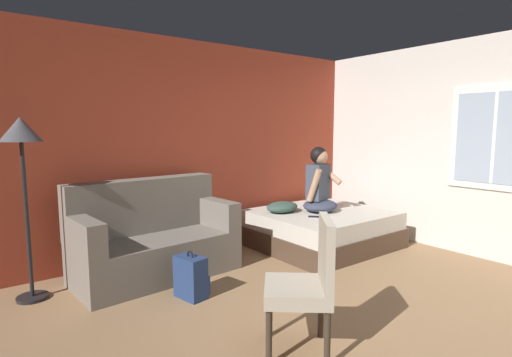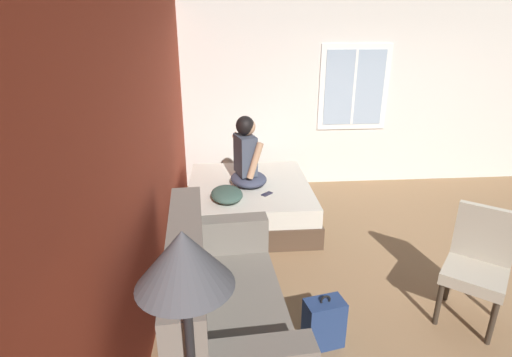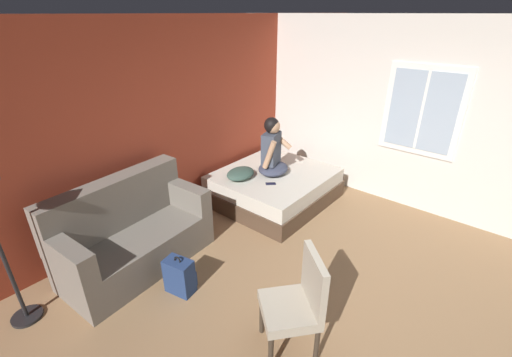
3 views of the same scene
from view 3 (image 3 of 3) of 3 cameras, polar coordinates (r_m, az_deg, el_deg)
name	(u,v)px [view 3 (image 3 of 3)]	position (r m, az deg, el deg)	size (l,w,h in m)	color
ground_plane	(354,317)	(3.77, 15.99, -21.34)	(40.00, 40.00, 0.00)	#93704C
wall_back_accent	(155,127)	(4.76, -16.49, 8.28)	(10.11, 0.16, 2.70)	#993823
wall_side_with_window	(453,124)	(5.36, 29.97, 7.81)	(0.19, 7.25, 2.70)	silver
bed	(274,187)	(5.40, 3.03, -1.36)	(1.72, 1.56, 0.48)	#4C3828
couch	(132,234)	(4.27, -19.91, -8.74)	(1.75, 0.94, 1.04)	slate
side_chair	(298,301)	(3.07, 6.95, -19.66)	(0.65, 0.65, 0.98)	#382D23
person_seated	(272,151)	(5.14, 2.75, 4.52)	(0.62, 0.57, 0.88)	#383D51
backpack	(180,276)	(3.86, -12.54, -15.60)	(0.28, 0.33, 0.46)	navy
throw_pillow	(240,174)	(5.10, -2.61, 0.84)	(0.48, 0.36, 0.14)	#385147
cell_phone	(271,184)	(4.94, 2.46, -0.87)	(0.07, 0.14, 0.01)	black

